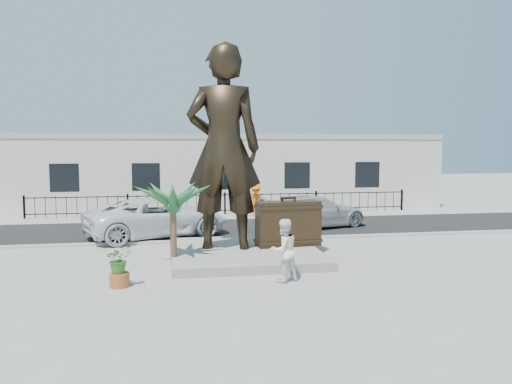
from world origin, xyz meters
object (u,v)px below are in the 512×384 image
(statue, at_px, (224,148))
(tourist, at_px, (284,250))
(car_white, at_px, (157,217))
(suitcase, at_px, (288,223))

(statue, distance_m, tourist, 4.97)
(statue, relative_size, car_white, 1.17)
(tourist, distance_m, car_white, 8.86)
(suitcase, xyz_separation_m, car_white, (-4.87, 4.26, -0.26))
(tourist, xyz_separation_m, car_white, (-3.85, 7.98, -0.06))
(suitcase, xyz_separation_m, tourist, (-1.02, -3.72, -0.20))
(tourist, bearing_deg, statue, -92.00)
(tourist, height_order, car_white, tourist)
(statue, bearing_deg, suitcase, -170.28)
(statue, xyz_separation_m, tourist, (1.36, -3.73, -2.99))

